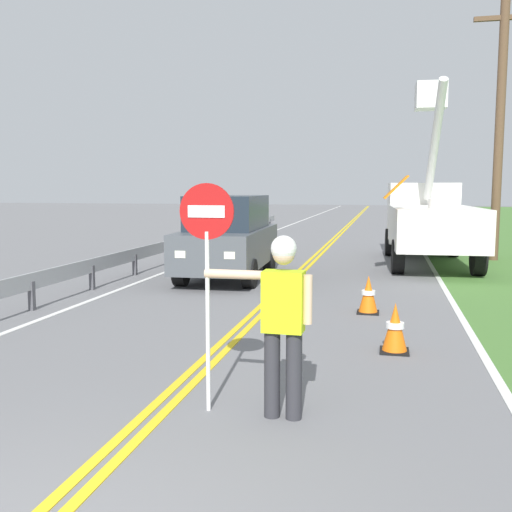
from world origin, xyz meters
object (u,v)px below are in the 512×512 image
oncoming_suv_nearest (229,237)px  traffic_cone_lead (395,329)px  flagger_worker (282,315)px  stop_sign_paddle (207,246)px  utility_bucket_truck (428,217)px  traffic_cone_mid (368,295)px  utility_pole_near (500,126)px

oncoming_suv_nearest → traffic_cone_lead: bearing=-56.1°
oncoming_suv_nearest → traffic_cone_lead: oncoming_suv_nearest is taller
flagger_worker → stop_sign_paddle: stop_sign_paddle is taller
utility_bucket_truck → traffic_cone_mid: utility_bucket_truck is taller
flagger_worker → stop_sign_paddle: 1.02m
stop_sign_paddle → flagger_worker: bearing=-1.3°
oncoming_suv_nearest → utility_pole_near: 9.63m
oncoming_suv_nearest → utility_bucket_truck: bearing=39.7°
utility_pole_near → traffic_cone_lead: bearing=-105.8°
stop_sign_paddle → utility_pole_near: utility_pole_near is taller
oncoming_suv_nearest → flagger_worker: bearing=-71.3°
traffic_cone_lead → traffic_cone_mid: (-0.44, 2.51, 0.00)m
stop_sign_paddle → traffic_cone_mid: 5.50m
utility_bucket_truck → stop_sign_paddle: bearing=-103.1°
stop_sign_paddle → traffic_cone_lead: size_ratio=3.33×
utility_bucket_truck → oncoming_suv_nearest: size_ratio=1.48×
stop_sign_paddle → utility_bucket_truck: size_ratio=0.34×
stop_sign_paddle → oncoming_suv_nearest: size_ratio=0.50×
flagger_worker → traffic_cone_lead: bearing=66.7°
flagger_worker → stop_sign_paddle: size_ratio=0.78×
utility_bucket_truck → traffic_cone_lead: bearing=-96.1°
oncoming_suv_nearest → stop_sign_paddle: bearing=-76.0°
utility_bucket_truck → utility_pole_near: (2.13, 1.14, 2.80)m
oncoming_suv_nearest → traffic_cone_mid: bearing=-44.3°
utility_pole_near → stop_sign_paddle: bearing=-110.0°
traffic_cone_mid → oncoming_suv_nearest: bearing=135.7°
utility_bucket_truck → oncoming_suv_nearest: utility_bucket_truck is taller
flagger_worker → utility_pole_near: size_ratio=0.23×
stop_sign_paddle → traffic_cone_lead: 3.51m
oncoming_suv_nearest → traffic_cone_mid: size_ratio=6.67×
utility_pole_near → traffic_cone_mid: size_ratio=11.53×
flagger_worker → utility_bucket_truck: 13.16m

